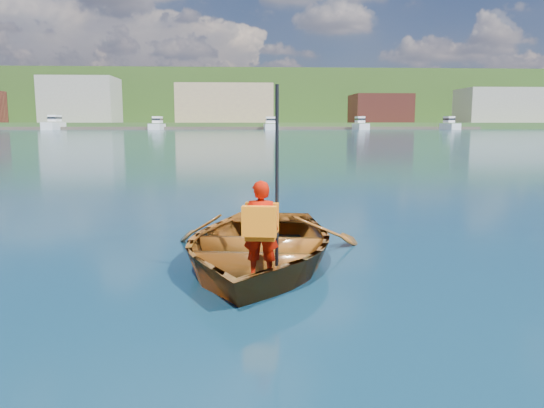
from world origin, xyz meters
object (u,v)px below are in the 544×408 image
Objects in this scene: child_paddler at (261,227)px; dock at (231,128)px; marina_yachts at (192,125)px; rowboat at (257,245)px.

child_paddler is 149.75m from dock.
dock is (-3.62, 149.70, -0.22)m from child_paddler.
marina_yachts is (-14.27, 145.02, 0.73)m from child_paddler.
child_paddler is at bearing -84.38° from marina_yachts.
dock is at bearing 91.39° from child_paddler.
marina_yachts is (-14.25, 144.11, 1.12)m from rowboat.
rowboat is 0.99m from child_paddler.
marina_yachts reaches higher than dock.
dock is (-3.61, 148.79, 0.18)m from rowboat.
child_paddler reaches higher than rowboat.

